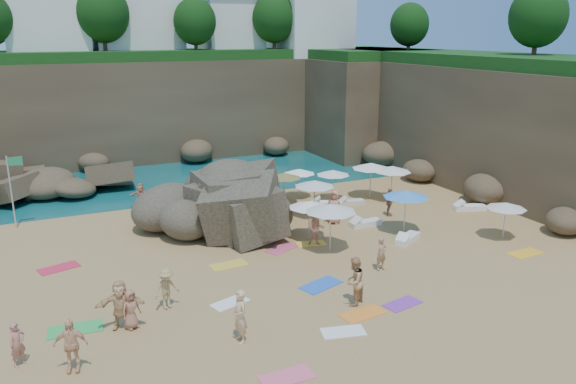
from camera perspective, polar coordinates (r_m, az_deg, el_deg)
name	(u,v)px	position (r m, az deg, el deg)	size (l,w,h in m)	color
ground	(277,252)	(27.21, -1.16, -6.12)	(120.00, 120.00, 0.00)	tan
seawater	(149,144)	(55.00, -13.94, 4.78)	(120.00, 120.00, 0.00)	#0C4751
cliff_back	(181,107)	(49.98, -10.83, 8.53)	(44.00, 8.00, 8.00)	brown
cliff_right	(471,121)	(43.06, 18.13, 6.86)	(8.00, 30.00, 8.00)	brown
cliff_corner	(360,104)	(51.30, 7.28, 8.87)	(10.00, 12.00, 8.00)	brown
rock_promontory	(23,195)	(40.41, -25.30, -0.27)	(12.00, 7.00, 2.00)	brown
clifftop_buildings	(185,19)	(50.61, -10.40, 16.86)	(28.48, 9.48, 7.00)	white
clifftop_trees	(230,18)	(45.15, -5.93, 17.19)	(35.60, 23.82, 4.40)	#11380F
rock_outcrop	(231,222)	(31.59, -5.78, -3.02)	(9.18, 6.88, 3.67)	brown
flag_pole	(13,182)	(33.10, -26.19, 0.89)	(0.78, 0.12, 4.01)	silver
parasol_0	(240,172)	(34.86, -4.93, 2.08)	(2.19, 2.19, 2.07)	silver
parasol_1	(333,173)	(35.01, 4.60, 1.98)	(2.08, 2.08, 1.97)	silver
parasol_2	(299,171)	(35.42, 1.14, 2.11)	(2.02, 2.02, 1.91)	silver
parasol_3	(371,166)	(35.82, 8.43, 2.65)	(2.41, 2.41, 2.28)	silver
parasol_4	(392,169)	(35.45, 10.56, 2.33)	(2.35, 2.35, 2.22)	silver
parasol_5	(309,204)	(28.32, 2.18, -1.27)	(2.13, 2.13, 2.01)	silver
parasol_6	(284,175)	(34.19, -0.39, 1.70)	(2.08, 2.08, 1.97)	silver
parasol_7	(314,183)	(31.67, 2.70, 0.87)	(2.30, 2.30, 2.17)	silver
parasol_9	(331,208)	(26.78, 4.37, -1.62)	(2.49, 2.49, 2.35)	silver
parasol_10	(406,194)	(29.85, 11.90, -0.18)	(2.43, 2.43, 2.30)	silver
parasol_11	(506,206)	(30.45, 21.28, -1.29)	(2.04, 2.04, 1.93)	silver
lounger_0	(211,198)	(35.71, -7.82, -0.61)	(1.73, 0.58, 0.27)	silver
lounger_1	(326,204)	(34.26, 3.93, -1.20)	(1.84, 0.61, 0.29)	white
lounger_2	(351,202)	(34.77, 6.44, -1.03)	(1.61, 0.54, 0.25)	silver
lounger_3	(365,223)	(31.04, 7.87, -3.16)	(1.82, 0.61, 0.28)	white
lounger_4	(470,207)	(35.16, 17.97, -1.50)	(1.90, 0.63, 0.30)	white
lounger_5	(408,238)	(29.21, 12.07, -4.62)	(1.78, 0.59, 0.28)	white
towel_1	(287,377)	(18.16, -0.13, -18.29)	(1.68, 0.84, 0.03)	#F65F7A
towel_2	(363,314)	(21.78, 7.60, -12.16)	(1.74, 0.87, 0.03)	orange
towel_3	(75,329)	(21.97, -20.80, -12.88)	(1.88, 0.94, 0.03)	green
towel_4	(229,265)	(25.88, -6.04, -7.39)	(1.68, 0.84, 0.03)	gold
towel_5	(230,303)	(22.52, -5.91, -11.12)	(1.48, 0.74, 0.03)	white
towel_6	(403,304)	(22.76, 11.56, -11.06)	(1.54, 0.77, 0.03)	purple
towel_7	(59,268)	(27.44, -22.24, -7.15)	(1.72, 0.86, 0.03)	#DA2644
towel_8	(321,285)	(23.87, 3.36, -9.41)	(1.83, 0.91, 0.03)	blue
towel_9	(282,249)	(27.60, -0.64, -5.77)	(1.70, 0.85, 0.03)	#CC4F73
towel_10	(525,253)	(29.33, 22.96, -5.75)	(1.70, 0.85, 0.03)	yellow
towel_12	(311,244)	(28.25, 2.33, -5.25)	(1.46, 0.73, 0.03)	yellow
towel_13	(343,332)	(20.55, 5.63, -13.94)	(1.55, 0.77, 0.03)	white
person_stand_0	(17,344)	(20.22, -25.79, -13.74)	(0.55, 0.36, 1.50)	#B4705E
person_stand_1	(354,281)	(22.05, 6.74, -9.00)	(0.94, 0.73, 1.94)	tan
person_stand_2	(243,179)	(37.12, -4.61, 1.33)	(1.15, 0.47, 1.77)	#DF9C7F
person_stand_3	(389,202)	(32.74, 10.27, -1.01)	(0.96, 0.40, 1.64)	#98694C
person_stand_4	(334,207)	(30.99, 4.71, -1.52)	(0.93, 0.51, 1.90)	tan
person_stand_5	(141,195)	(34.91, -14.72, -0.33)	(1.39, 0.40, 1.50)	tan
person_stand_6	(240,316)	(19.53, -4.90, -12.47)	(0.69, 0.46, 1.90)	#E7B483
person_lie_0	(167,303)	(22.40, -12.15, -10.99)	(1.03, 1.59, 0.43)	tan
person_lie_1	(73,365)	(19.53, -21.00, -16.08)	(1.03, 1.76, 0.43)	#F6B98C
person_lie_2	(132,323)	(21.34, -15.56, -12.74)	(0.71, 1.45, 0.39)	#A86E54
person_lie_3	(122,322)	(21.41, -16.51, -12.57)	(1.69, 1.82, 0.49)	#E3AE77
person_lie_4	(381,266)	(25.54, 9.41, -7.45)	(0.54, 1.49, 0.36)	#AA7E55
person_lie_5	(316,239)	(27.96, 2.87, -4.83)	(0.81, 1.68, 0.63)	#F9AA8D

